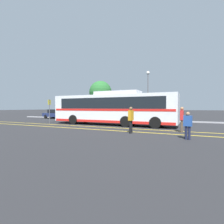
{
  "coord_description": "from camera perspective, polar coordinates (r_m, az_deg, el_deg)",
  "views": [
    {
      "loc": [
        7.39,
        -16.1,
        1.79
      ],
      "look_at": [
        -0.11,
        0.02,
        1.32
      ],
      "focal_mm": 28.0,
      "sensor_mm": 36.0,
      "label": 1
    }
  ],
  "objects": [
    {
      "name": "ground_plane",
      "position": [
        17.8,
        0.29,
        -4.26
      ],
      "size": [
        220.0,
        220.0,
        0.0
      ],
      "primitive_type": "plane",
      "color": "#262628"
    },
    {
      "name": "parked_car_0",
      "position": [
        29.67,
        -17.99,
        -0.61
      ],
      "size": [
        4.23,
        2.07,
        1.47
      ],
      "rotation": [
        0.0,
        0.0,
        -1.62
      ],
      "color": "navy",
      "rests_on": "ground_plane"
    },
    {
      "name": "transit_bus",
      "position": [
        17.77,
        0.05,
        1.36
      ],
      "size": [
        13.09,
        2.65,
        3.39
      ],
      "rotation": [
        0.0,
        0.0,
        1.57
      ],
      "color": "silver",
      "rests_on": "ground_plane"
    },
    {
      "name": "pedestrian_1",
      "position": [
        10.56,
        23.49,
        -3.63
      ],
      "size": [
        0.47,
        0.33,
        1.54
      ],
      "rotation": [
        0.0,
        0.0,
        2.85
      ],
      "color": "#191E38",
      "rests_on": "ground_plane"
    },
    {
      "name": "pedestrian_0",
      "position": [
        12.07,
        6.18,
        -2.01
      ],
      "size": [
        0.29,
        0.45,
        1.82
      ],
      "rotation": [
        0.0,
        0.0,
        1.4
      ],
      "color": "black",
      "rests_on": "ground_plane"
    },
    {
      "name": "tree_0",
      "position": [
        28.22,
        -3.79,
        6.45
      ],
      "size": [
        3.59,
        3.59,
        6.03
      ],
      "color": "#513823",
      "rests_on": "ground_plane"
    },
    {
      "name": "curb_strip",
      "position": [
        24.03,
        6.71,
        -2.59
      ],
      "size": [
        40.77,
        0.36,
        0.15
      ],
      "primitive_type": "cube",
      "color": "#99999E",
      "rests_on": "ground_plane"
    },
    {
      "name": "street_lamp",
      "position": [
        24.41,
        11.66,
        8.05
      ],
      "size": [
        0.45,
        0.45,
        6.7
      ],
      "color": "#59595E",
      "rests_on": "ground_plane"
    },
    {
      "name": "pedestrian_2",
      "position": [
        13.44,
        21.85,
        -1.75
      ],
      "size": [
        0.24,
        0.43,
        1.82
      ],
      "rotation": [
        0.0,
        0.0,
        1.54
      ],
      "color": "brown",
      "rests_on": "ground_plane"
    },
    {
      "name": "bus_stop_sign",
      "position": [
        20.94,
        -19.76,
        1.16
      ],
      "size": [
        0.07,
        0.4,
        2.7
      ],
      "rotation": [
        0.0,
        0.0,
        1.57
      ],
      "color": "#59595E",
      "rests_on": "ground_plane"
    },
    {
      "name": "lane_strip_0",
      "position": [
        15.91,
        -3.36,
        -4.94
      ],
      "size": [
        32.77,
        0.2,
        0.01
      ],
      "primitive_type": "cube",
      "rotation": [
        0.0,
        0.0,
        1.57
      ],
      "color": "gold",
      "rests_on": "ground_plane"
    },
    {
      "name": "lane_strip_1",
      "position": [
        14.43,
        -6.62,
        -5.61
      ],
      "size": [
        32.77,
        0.2,
        0.01
      ],
      "primitive_type": "cube",
      "rotation": [
        0.0,
        0.0,
        1.57
      ],
      "color": "gold",
      "rests_on": "ground_plane"
    },
    {
      "name": "parked_car_1",
      "position": [
        25.82,
        -7.02,
        -0.8
      ],
      "size": [
        4.46,
        2.26,
        1.47
      ],
      "rotation": [
        0.0,
        0.0,
        1.65
      ],
      "color": "#9E9EA3",
      "rests_on": "ground_plane"
    }
  ]
}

